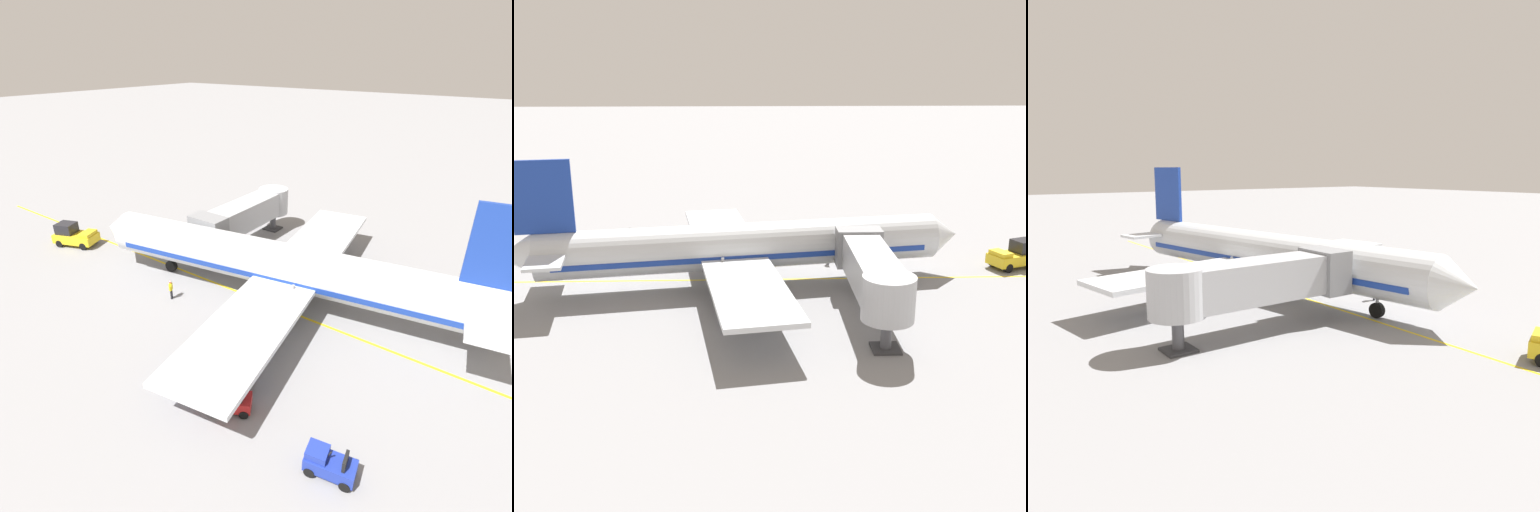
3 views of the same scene
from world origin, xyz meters
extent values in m
plane|color=gray|center=(0.00, 0.00, 0.00)|extent=(400.00, 400.00, 0.00)
cube|color=gold|center=(0.00, 0.00, 0.00)|extent=(0.24, 80.00, 0.01)
cylinder|color=silver|center=(1.15, -1.71, 3.29)|extent=(8.89, 32.17, 3.70)
cube|color=#193899|center=(1.15, -1.71, 2.82)|extent=(8.50, 29.65, 0.44)
cone|color=silver|center=(-1.67, 15.26, 3.29)|extent=(3.97, 2.96, 3.63)
cube|color=black|center=(-1.37, 13.48, 3.93)|extent=(2.92, 1.54, 0.60)
cube|color=silver|center=(1.31, -2.69, 2.64)|extent=(30.45, 10.04, 0.36)
cylinder|color=gray|center=(-4.24, -2.81, 1.39)|extent=(2.50, 3.48, 2.00)
cylinder|color=gray|center=(6.61, -1.00, 1.39)|extent=(2.50, 3.48, 2.00)
cube|color=#193899|center=(3.60, -16.51, 7.88)|extent=(1.04, 4.39, 5.50)
cube|color=silver|center=(3.57, -16.31, 3.84)|extent=(10.29, 4.20, 0.24)
cylinder|color=black|center=(-0.68, 9.34, 0.55)|extent=(0.62, 1.16, 1.10)
cylinder|color=gray|center=(-0.68, 9.34, 2.10)|extent=(0.24, 0.24, 2.00)
cylinder|color=black|center=(-0.79, -4.06, 0.55)|extent=(0.62, 1.16, 1.10)
cylinder|color=gray|center=(-0.79, -4.06, 2.10)|extent=(0.24, 0.24, 2.00)
cylinder|color=black|center=(3.75, -3.30, 0.55)|extent=(0.62, 1.16, 1.10)
cylinder|color=gray|center=(3.75, -3.30, 2.10)|extent=(0.24, 0.24, 2.00)
cube|color=#A8AAAF|center=(7.67, 7.31, 3.49)|extent=(11.87, 2.80, 2.60)
cube|color=gray|center=(2.53, 7.31, 3.49)|extent=(2.00, 3.50, 2.99)
cylinder|color=#A8AAAF|center=(13.61, 7.31, 3.49)|extent=(3.36, 3.36, 2.86)
cylinder|color=#4C4C51|center=(13.61, 7.31, 1.09)|extent=(0.70, 0.70, 2.19)
cube|color=#38383A|center=(13.61, 7.31, 0.08)|extent=(1.80, 1.80, 0.16)
cube|color=gold|center=(-2.47, 22.01, 0.85)|extent=(3.67, 4.90, 0.90)
cube|color=black|center=(-2.84, 22.93, 1.85)|extent=(2.21, 2.33, 1.10)
cube|color=gold|center=(-1.91, 20.58, 1.48)|extent=(2.14, 1.71, 0.36)
cylinder|color=black|center=(-1.08, 21.02, 0.40)|extent=(0.62, 0.87, 0.80)
cylinder|color=black|center=(-2.82, 20.34, 0.40)|extent=(0.62, 0.87, 0.80)
cylinder|color=black|center=(-2.13, 23.68, 0.40)|extent=(0.62, 0.87, 0.80)
cylinder|color=black|center=(-3.87, 22.99, 0.40)|extent=(0.62, 0.87, 0.80)
cube|color=#1E339E|center=(-10.87, -12.34, 0.63)|extent=(1.64, 2.68, 0.70)
cube|color=#1E339E|center=(-11.00, -11.67, 1.20)|extent=(1.20, 1.22, 0.44)
cube|color=black|center=(-10.75, -13.02, 1.30)|extent=(0.86, 0.31, 0.64)
cylinder|color=black|center=(-10.90, -12.22, 1.28)|extent=(0.13, 0.27, 0.54)
cylinder|color=black|center=(-11.56, -11.58, 0.28)|extent=(0.30, 0.59, 0.56)
cylinder|color=black|center=(-10.50, -11.38, 0.28)|extent=(0.30, 0.59, 0.56)
cylinder|color=black|center=(-11.24, -13.30, 0.28)|extent=(0.30, 0.59, 0.56)
cylinder|color=black|center=(-10.18, -13.10, 0.28)|extent=(0.30, 0.59, 0.56)
cube|color=#B21E1E|center=(-10.59, -5.81, 0.63)|extent=(2.29, 2.76, 0.70)
cube|color=#B21E1E|center=(-10.93, -5.21, 1.20)|extent=(1.41, 1.42, 0.44)
cube|color=black|center=(-10.24, -6.40, 1.30)|extent=(0.81, 0.56, 0.64)
cylinder|color=black|center=(-10.65, -5.70, 1.28)|extent=(0.20, 0.27, 0.54)
cylinder|color=black|center=(-11.49, -5.32, 0.28)|extent=(0.45, 0.58, 0.56)
cylinder|color=black|center=(-10.56, -4.78, 0.28)|extent=(0.45, 0.58, 0.56)
cylinder|color=black|center=(-10.61, -6.83, 0.28)|extent=(0.45, 0.58, 0.56)
cylinder|color=black|center=(-9.68, -6.29, 0.28)|extent=(0.45, 0.58, 0.56)
cube|color=#4C4C51|center=(-9.89, -2.08, 0.42)|extent=(2.09, 2.54, 0.12)
cube|color=#233D9E|center=(-9.89, -2.08, 1.03)|extent=(1.99, 2.41, 1.10)
cylinder|color=#4C4C51|center=(-10.49, -0.76, 0.41)|extent=(0.35, 0.67, 0.07)
cylinder|color=black|center=(-10.73, -1.56, 0.18)|extent=(0.26, 0.38, 0.36)
cylinder|color=black|center=(-9.73, -1.10, 0.18)|extent=(0.26, 0.38, 0.36)
cylinder|color=black|center=(-10.05, -3.06, 0.18)|extent=(0.26, 0.38, 0.36)
cylinder|color=black|center=(-9.05, -2.61, 0.18)|extent=(0.26, 0.38, 0.36)
cube|color=#4C4C51|center=(-8.98, -4.85, 0.42)|extent=(2.09, 2.54, 0.12)
cube|color=#233D9E|center=(-8.98, -4.85, 1.03)|extent=(1.99, 2.41, 1.10)
cylinder|color=#4C4C51|center=(-9.57, -3.52, 0.41)|extent=(0.35, 0.67, 0.07)
cylinder|color=black|center=(-9.82, -4.32, 0.18)|extent=(0.26, 0.38, 0.36)
cylinder|color=black|center=(-8.81, -3.87, 0.18)|extent=(0.26, 0.38, 0.36)
cylinder|color=black|center=(-9.14, -5.83, 0.18)|extent=(0.26, 0.38, 0.36)
cylinder|color=black|center=(-8.13, -5.37, 0.18)|extent=(0.26, 0.38, 0.36)
cylinder|color=#232328|center=(-4.18, 5.74, 0.42)|extent=(0.15, 0.15, 0.85)
cylinder|color=#232328|center=(-4.01, 5.84, 0.42)|extent=(0.15, 0.15, 0.85)
cube|color=yellow|center=(-4.10, 5.79, 1.15)|extent=(0.45, 0.41, 0.60)
cylinder|color=yellow|center=(-4.31, 5.66, 1.10)|extent=(0.24, 0.20, 0.57)
cylinder|color=yellow|center=(-3.88, 5.93, 1.10)|extent=(0.24, 0.20, 0.57)
sphere|color=beige|center=(-4.10, 5.79, 1.58)|extent=(0.22, 0.22, 0.22)
cube|color=red|center=(-4.10, 5.79, 1.60)|extent=(0.27, 0.21, 0.10)
camera|label=1|loc=(-23.73, -17.13, 18.65)|focal=28.63mm
camera|label=2|loc=(49.91, -1.26, 17.66)|focal=44.48mm
camera|label=3|loc=(25.28, 33.67, 10.41)|focal=35.71mm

